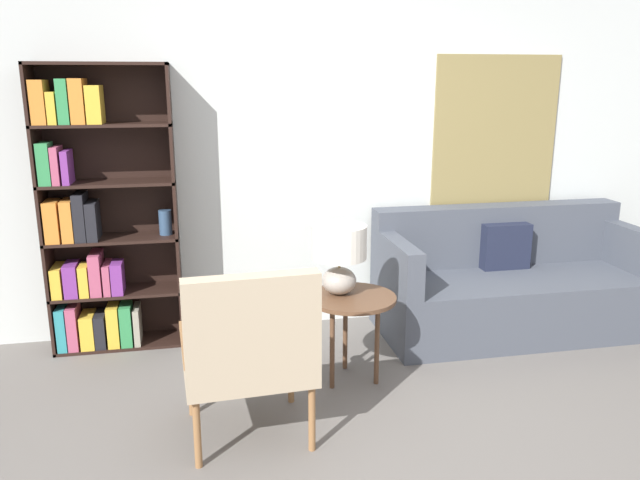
{
  "coord_description": "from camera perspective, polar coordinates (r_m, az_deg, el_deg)",
  "views": [
    {
      "loc": [
        -0.72,
        -2.42,
        1.81
      ],
      "look_at": [
        -0.03,
        1.03,
        0.9
      ],
      "focal_mm": 35.0,
      "sensor_mm": 36.0,
      "label": 1
    }
  ],
  "objects": [
    {
      "name": "wall_back",
      "position": [
        4.53,
        -1.75,
        8.71
      ],
      "size": [
        6.4,
        0.08,
        2.7
      ],
      "color": "silver",
      "rests_on": "ground_plane"
    },
    {
      "name": "bookshelf",
      "position": [
        4.41,
        -19.88,
        1.37
      ],
      "size": [
        0.86,
        0.3,
        1.91
      ],
      "color": "black",
      "rests_on": "ground_plane"
    },
    {
      "name": "armchair",
      "position": [
        3.12,
        -6.44,
        -9.65
      ],
      "size": [
        0.68,
        0.62,
        0.94
      ],
      "color": "olive",
      "rests_on": "ground_plane"
    },
    {
      "name": "couch",
      "position": [
        4.83,
        16.94,
        -4.0
      ],
      "size": [
        1.94,
        0.83,
        0.88
      ],
      "color": "#474C56",
      "rests_on": "ground_plane"
    },
    {
      "name": "side_table",
      "position": [
        3.78,
        2.94,
        -5.97
      ],
      "size": [
        0.53,
        0.53,
        0.55
      ],
      "color": "brown",
      "rests_on": "ground_plane"
    },
    {
      "name": "table_lamp",
      "position": [
        3.71,
        1.77,
        -1.08
      ],
      "size": [
        0.33,
        0.33,
        0.43
      ],
      "color": "#A59E93",
      "rests_on": "side_table"
    }
  ]
}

